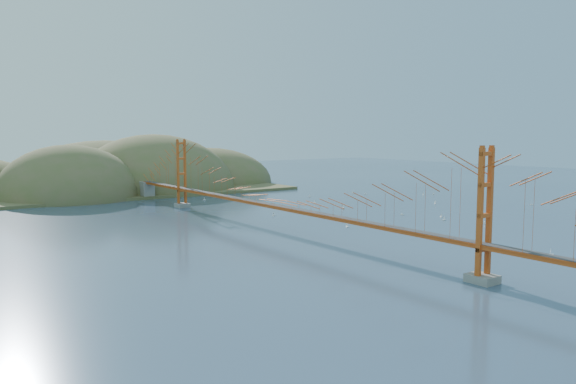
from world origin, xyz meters
TOP-DOWN VIEW (x-y plane):
  - ground at (0.00, 0.00)m, footprint 320.00×320.00m
  - bridge at (0.00, 0.18)m, footprint 2.20×94.40m
  - far_headlands at (2.21, 68.52)m, footprint 84.00×58.00m
  - sailboat_16 at (22.07, 21.35)m, footprint 0.65×0.65m
  - sailboat_4 at (39.37, 7.97)m, footprint 0.68×0.68m
  - sailboat_11 at (52.03, -2.97)m, footprint 0.59×0.59m
  - sailboat_17 at (38.76, 29.50)m, footprint 0.54×0.44m
  - sailboat_14 at (27.17, -3.36)m, footprint 0.57×0.57m
  - sailboat_12 at (8.09, 37.59)m, footprint 0.52×0.43m
  - sailboat_6 at (27.15, -10.95)m, footprint 0.53×0.53m
  - sailboat_3 at (7.27, 12.63)m, footprint 0.57×0.51m
  - sailboat_0 at (9.56, -1.81)m, footprint 0.57×0.59m
  - sailboat_9 at (48.99, 19.10)m, footprint 0.68×0.68m
  - sailboat_7 at (27.47, 29.77)m, footprint 0.56×0.46m
  - sailboat_10 at (15.20, -27.47)m, footprint 0.70×0.70m
  - sailboat_15 at (40.13, 26.97)m, footprint 0.58×0.58m
  - sailboat_1 at (24.10, 1.73)m, footprint 0.62×0.62m
  - sailboat_2 at (25.02, -5.66)m, footprint 0.59×0.49m
  - sailboat_extra_0 at (21.70, 12.88)m, footprint 0.69×0.69m
  - sailboat_extra_1 at (51.26, 18.33)m, footprint 0.50×0.40m

SIDE VIEW (x-z plane):
  - ground at x=0.00m, z-range 0.00..0.00m
  - far_headlands at x=2.21m, z-range -12.50..12.50m
  - sailboat_6 at x=27.15m, z-range -0.15..0.42m
  - sailboat_extra_1 at x=51.26m, z-range -0.15..0.43m
  - sailboat_12 at x=8.09m, z-range -0.16..0.45m
  - sailboat_14 at x=27.17m, z-range -0.17..0.46m
  - sailboat_17 at x=38.76m, z-range -0.17..0.46m
  - sailboat_15 at x=40.13m, z-range -0.17..0.46m
  - sailboat_3 at x=7.27m, z-range -0.18..0.47m
  - sailboat_7 at x=27.47m, z-range -0.18..0.47m
  - sailboat_0 at x=9.56m, z-range -0.18..0.48m
  - sailboat_11 at x=52.03m, z-range -0.18..0.48m
  - sailboat_2 at x=25.02m, z-range -0.19..0.49m
  - sailboat_1 at x=24.10m, z-range -0.19..0.49m
  - sailboat_9 at x=48.99m, z-range -0.20..0.51m
  - sailboat_16 at x=22.07m, z-range -0.20..0.51m
  - sailboat_4 at x=39.37m, z-range -0.20..0.51m
  - sailboat_extra_0 at x=21.70m, z-range -0.20..0.52m
  - sailboat_10 at x=15.20m, z-range -0.21..0.53m
  - bridge at x=0.00m, z-range 1.01..13.01m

